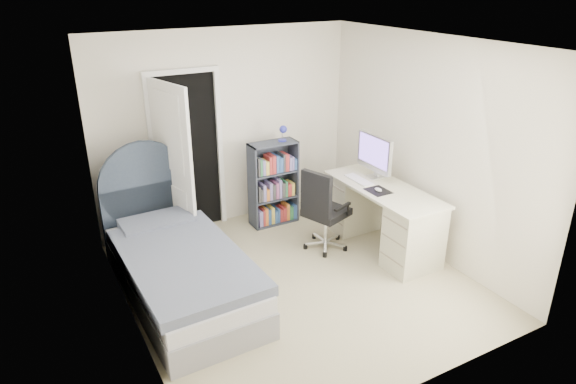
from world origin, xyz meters
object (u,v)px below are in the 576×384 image
bed (179,266)px  bookcase (274,186)px  floor_lamp (169,199)px  office_chair (322,207)px  desk (381,214)px  nightstand (155,218)px

bed → bookcase: bed is taller
floor_lamp → bookcase: floor_lamp is taller
bookcase → bed: bearing=-148.6°
bookcase → office_chair: bookcase is taller
desk → office_chair: bearing=157.4°
desk → office_chair: (-0.66, 0.28, 0.13)m
floor_lamp → bookcase: (1.36, -0.13, -0.05)m
nightstand → office_chair: 2.01m
nightstand → desk: size_ratio=0.36×
nightstand → office_chair: (1.70, -1.06, 0.19)m
floor_lamp → bookcase: size_ratio=1.06×
bed → floor_lamp: (0.26, 1.12, 0.26)m
desk → bookcase: bearing=124.1°
bookcase → nightstand: bearing=175.2°
nightstand → office_chair: office_chair is taller
bookcase → office_chair: 0.94m
office_chair → bed: bearing=-178.1°
floor_lamp → nightstand: bearing=-179.2°
floor_lamp → office_chair: floor_lamp is taller
nightstand → office_chair: size_ratio=0.56×
floor_lamp → desk: (2.18, -1.34, -0.15)m
bed → office_chair: bearing=1.9°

